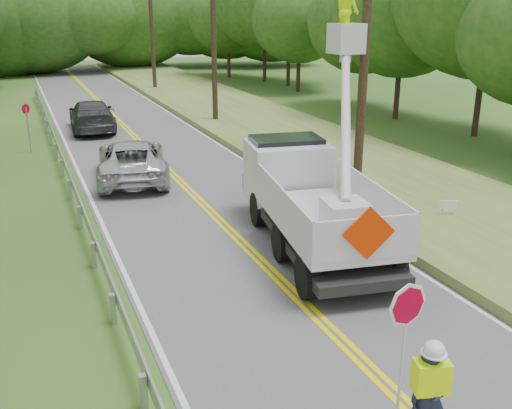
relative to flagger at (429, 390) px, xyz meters
name	(u,v)px	position (x,y,z in m)	size (l,w,h in m)	color
ground	(386,386)	(0.33, 1.43, -1.00)	(140.00, 140.00, 0.00)	#254F1A
road	(177,179)	(0.33, 15.43, -0.99)	(7.20, 96.00, 0.03)	#545457
guardrail	(66,170)	(-3.69, 16.33, -0.44)	(0.18, 48.00, 0.77)	#A0A3A8
utility_poles	(264,33)	(5.33, 18.44, 4.27)	(1.60, 43.30, 10.00)	black
tall_grass_verge	(336,158)	(7.43, 15.43, -0.85)	(7.00, 96.00, 0.30)	#586928
treeline_right	(365,10)	(15.87, 26.80, 5.21)	(11.10, 52.68, 11.32)	#332319
treeline_horizon	(61,16)	(0.10, 57.82, 4.50)	(55.59, 14.25, 12.29)	#1D4916
flagger	(429,390)	(0.00, 0.00, 0.00)	(1.10, 0.55, 2.74)	#191E33
bucket_truck	(306,181)	(2.37, 8.53, 0.61)	(4.85, 7.59, 7.07)	black
suv_silver	(132,160)	(-1.26, 16.08, -0.21)	(2.54, 5.51, 1.53)	silver
suv_darkgrey	(92,115)	(-1.42, 26.28, -0.17)	(2.26, 5.57, 1.62)	#393C40
stop_sign_permanent	(27,121)	(-4.75, 22.27, 0.47)	(0.36, 0.35, 2.25)	#A0A3A8
yard_sign	(448,207)	(6.78, 7.49, -0.46)	(0.49, 0.23, 0.75)	white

